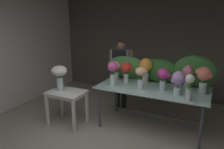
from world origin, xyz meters
The scene contains 18 objects.
ground_plane centered at (0.00, 1.91, 0.00)m, with size 8.41×8.41×0.00m, color #9E9384.
wall_back centered at (0.00, 3.82, 1.39)m, with size 5.88×0.12×2.78m, color #5B564C.
wall_left centered at (-2.94, 1.91, 1.39)m, with size 0.12×3.94×2.78m, color silver.
display_table_glass centered at (0.49, 1.80, 0.76)m, with size 2.12×1.03×0.88m.
side_table_white centered at (-1.15, 1.21, 0.62)m, with size 0.75×0.56×0.72m.
florist centered at (-0.48, 2.46, 1.02)m, with size 0.60×0.24×1.65m.
foliage_backdrop centered at (0.57, 2.19, 1.14)m, with size 2.29×0.31×0.62m.
vase_fuchsia_stock centered at (-0.27, 1.57, 1.17)m, with size 0.20×0.20×0.49m.
vase_scarlet_dahlias centered at (-0.09, 1.84, 1.15)m, with size 0.26×0.22×0.44m.
vase_peach_peonies centered at (0.31, 1.60, 1.14)m, with size 0.23×0.22×0.43m.
vase_coral_roses centered at (1.38, 1.82, 1.18)m, with size 0.29×0.23×0.50m.
vase_ivory_hydrangea centered at (1.20, 1.40, 1.13)m, with size 0.16×0.14×0.45m.
vase_magenta_freesia centered at (0.70, 1.72, 1.13)m, with size 0.25×0.22×0.42m.
vase_lilac_ranunculus centered at (0.99, 1.60, 1.12)m, with size 0.26×0.22×0.43m.
vase_sunset_lilies centered at (0.27, 2.02, 1.20)m, with size 0.27×0.26×0.52m.
vase_blush_snapdragons centered at (-0.37, 1.99, 1.11)m, with size 0.16×0.15×0.40m.
vase_rosy_anemones centered at (1.10, 1.88, 1.17)m, with size 0.19×0.18×0.49m.
vase_white_roses_tall centered at (-1.30, 1.21, 1.07)m, with size 0.33×0.33×0.53m.
Camera 1 is at (1.51, -2.14, 2.24)m, focal length 34.61 mm.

